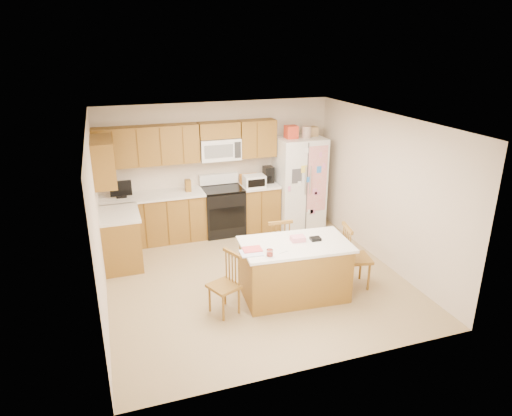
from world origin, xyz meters
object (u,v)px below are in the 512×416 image
object	(u,v)px
stove	(223,210)
windsor_chair_right	(355,258)
windsor_chair_back	(277,247)
refrigerator	(299,181)
island	(295,269)
windsor_chair_left	(225,285)

from	to	relation	value
stove	windsor_chair_right	distance (m)	2.98
stove	windsor_chair_back	distance (m)	1.94
stove	refrigerator	world-z (taller)	refrigerator
stove	refrigerator	distance (m)	1.63
stove	refrigerator	size ratio (longest dim) A/B	0.55
refrigerator	windsor_chair_right	bearing A→B (deg)	-94.53
refrigerator	island	distance (m)	2.87
stove	refrigerator	xyz separation A→B (m)	(1.57, -0.06, 0.45)
windsor_chair_back	windsor_chair_right	size ratio (longest dim) A/B	0.97
refrigerator	island	bearing A→B (deg)	-114.75
windsor_chair_left	island	bearing A→B (deg)	5.13
windsor_chair_right	refrigerator	bearing A→B (deg)	85.47
windsor_chair_right	windsor_chair_back	bearing A→B (deg)	142.28
windsor_chair_left	windsor_chair_right	xyz separation A→B (m)	(2.05, 0.08, 0.05)
stove	windsor_chair_back	bearing A→B (deg)	-78.14
stove	windsor_chair_back	size ratio (longest dim) A/B	1.17
stove	windsor_chair_left	size ratio (longest dim) A/B	1.28
stove	island	size ratio (longest dim) A/B	0.68
windsor_chair_left	windsor_chair_back	size ratio (longest dim) A/B	0.92
island	windsor_chair_left	size ratio (longest dim) A/B	1.89
refrigerator	windsor_chair_back	size ratio (longest dim) A/B	2.12
windsor_chair_back	windsor_chair_right	bearing A→B (deg)	-37.72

